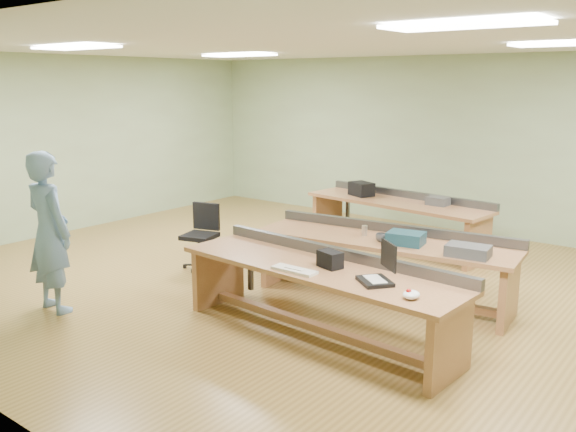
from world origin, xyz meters
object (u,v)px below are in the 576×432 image
object	(u,v)px
camera_bag	(330,259)
parts_bin_teal	(406,238)
person	(49,232)
drinks_can	(365,231)
mug	(381,238)
parts_bin_grey	(468,251)
workbench_mid	(384,254)
workbench_back	(397,213)
workbench_front	(319,283)
task_chair	(201,245)
laptop_base	(375,281)

from	to	relation	value
camera_bag	parts_bin_teal	world-z (taller)	camera_bag
person	drinks_can	xyz separation A→B (m)	(2.53, 2.58, -0.10)
person	mug	xyz separation A→B (m)	(2.83, 2.45, -0.11)
camera_bag	parts_bin_grey	distance (m)	1.54
workbench_mid	person	distance (m)	3.83
mug	drinks_can	world-z (taller)	drinks_can
workbench_back	person	distance (m)	5.12
workbench_front	task_chair	bearing A→B (deg)	164.50
task_chair	drinks_can	size ratio (longest dim) A/B	7.25
camera_bag	parts_bin_grey	bearing A→B (deg)	69.65
task_chair	mug	world-z (taller)	task_chair
workbench_mid	task_chair	xyz separation A→B (m)	(-2.63, -0.45, -0.23)
workbench_front	laptop_base	xyz separation A→B (m)	(0.72, -0.14, 0.21)
workbench_back	mug	distance (m)	2.55
workbench_front	parts_bin_teal	size ratio (longest dim) A/B	8.00
mug	parts_bin_teal	bearing A→B (deg)	16.06
parts_bin_teal	mug	world-z (taller)	parts_bin_teal
workbench_mid	drinks_can	xyz separation A→B (m)	(-0.26, -0.03, 0.25)
workbench_front	drinks_can	size ratio (longest dim) A/B	25.67
parts_bin_grey	drinks_can	bearing A→B (deg)	176.06
workbench_back	parts_bin_grey	xyz separation A→B (m)	(2.04, -2.29, 0.25)
workbench_back	person	size ratio (longest dim) A/B	1.67
person	task_chair	size ratio (longest dim) A/B	2.03
workbench_mid	drinks_can	bearing A→B (deg)	-179.90
workbench_back	laptop_base	distance (m)	4.05
workbench_mid	laptop_base	bearing A→B (deg)	-70.95
task_chair	parts_bin_teal	world-z (taller)	task_chair
workbench_front	camera_bag	distance (m)	0.30
workbench_back	laptop_base	bearing A→B (deg)	-58.62
workbench_front	parts_bin_grey	size ratio (longest dim) A/B	7.14
laptop_base	parts_bin_grey	xyz separation A→B (m)	(0.34, 1.37, 0.04)
person	workbench_front	bearing A→B (deg)	-153.26
mug	camera_bag	bearing A→B (deg)	-85.55
workbench_mid	camera_bag	xyz separation A→B (m)	(0.13, -1.34, 0.27)
person	parts_bin_teal	world-z (taller)	person
camera_bag	drinks_can	bearing A→B (deg)	123.45
camera_bag	laptop_base	bearing A→B (deg)	3.11
workbench_front	workbench_mid	distance (m)	1.35
camera_bag	mug	distance (m)	1.19
laptop_base	parts_bin_teal	distance (m)	1.47
laptop_base	parts_bin_grey	size ratio (longest dim) A/B	0.72
parts_bin_grey	workbench_front	bearing A→B (deg)	-130.58
person	task_chair	xyz separation A→B (m)	(0.16, 2.16, -0.58)
person	workbench_mid	bearing A→B (deg)	-134.35
parts_bin_teal	parts_bin_grey	size ratio (longest dim) A/B	0.89
workbench_back	parts_bin_grey	size ratio (longest dim) A/B	6.82
workbench_back	camera_bag	world-z (taller)	camera_bag
person	task_chair	world-z (taller)	person
task_chair	parts_bin_grey	distance (m)	3.73
laptop_base	mug	world-z (taller)	mug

